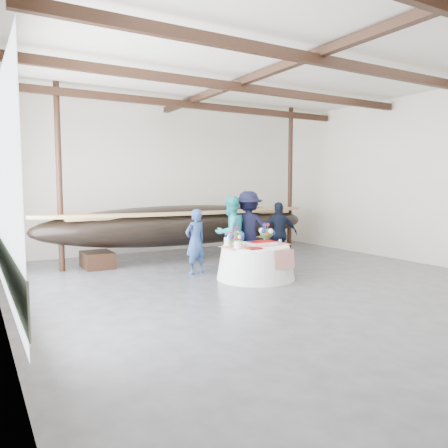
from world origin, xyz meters
TOP-DOWN VIEW (x-y plane):
  - floor at (0.00, 0.00)m, footprint 10.00×12.00m
  - wall_back at (0.00, 6.00)m, footprint 10.00×0.02m
  - wall_right at (5.00, 0.00)m, footprint 0.02×12.00m
  - ceiling at (0.00, 0.00)m, footprint 10.00×12.00m
  - pavilion_structure at (0.00, 0.73)m, footprint 9.80×11.76m
  - open_bay at (-4.95, 1.00)m, footprint 0.03×7.00m
  - longboat_display at (-0.22, 4.12)m, footprint 8.12×1.62m
  - banquet_table at (0.08, 1.04)m, footprint 1.73×1.73m
  - tabletop_items at (0.06, 1.19)m, footprint 1.60×1.04m
  - guest_woman_blue at (-0.84, 2.20)m, footprint 0.63×0.48m
  - guest_woman_teal at (0.17, 2.30)m, footprint 0.97×0.81m
  - guest_man_left at (0.74, 2.35)m, footprint 1.43×1.16m
  - guest_man_right at (1.54, 2.10)m, footprint 1.04×0.73m

SIDE VIEW (x-z plane):
  - floor at x=0.00m, z-range -0.01..0.01m
  - banquet_table at x=0.08m, z-range 0.00..0.74m
  - guest_woman_blue at x=-0.84m, z-range 0.00..1.53m
  - guest_man_right at x=1.54m, z-range 0.00..1.64m
  - tabletop_items at x=0.06m, z-range 0.69..1.09m
  - guest_woman_teal at x=0.17m, z-range 0.00..1.81m
  - guest_man_left at x=0.74m, z-range 0.00..1.93m
  - longboat_display at x=-0.22m, z-range 0.21..1.73m
  - open_bay at x=-4.95m, z-range 0.23..3.43m
  - wall_back at x=0.00m, z-range 0.00..4.50m
  - wall_right at x=5.00m, z-range 0.00..4.50m
  - pavilion_structure at x=0.00m, z-range 1.75..6.25m
  - ceiling at x=0.00m, z-range 4.50..4.50m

